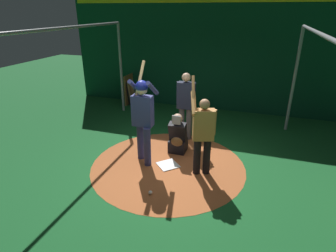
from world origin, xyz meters
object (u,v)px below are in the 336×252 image
at_px(visitor, 203,132).
at_px(baseball_0, 209,147).
at_px(umpire, 186,103).
at_px(catcher, 178,137).
at_px(home_plate, 168,165).
at_px(bat_rack, 132,89).
at_px(baseball_1, 150,192).
at_px(batter, 143,114).

height_order(visitor, baseball_0, visitor).
bearing_deg(umpire, catcher, 2.47).
relative_size(home_plate, visitor, 0.21).
height_order(umpire, bat_rack, umpire).
distance_m(umpire, baseball_1, 2.74).
bearing_deg(bat_rack, umpire, 47.63).
distance_m(batter, visitor, 1.34).
bearing_deg(batter, baseball_1, 27.88).
xyz_separation_m(batter, visitor, (0.07, 1.32, -0.21)).
relative_size(catcher, visitor, 0.49).
xyz_separation_m(baseball_0, baseball_1, (2.19, -0.71, 0.00)).
height_order(umpire, baseball_0, umpire).
bearing_deg(baseball_0, visitor, 1.33).
bearing_deg(catcher, baseball_1, -0.06).
relative_size(baseball_0, baseball_1, 1.00).
distance_m(visitor, baseball_1, 1.56).
bearing_deg(catcher, home_plate, -1.73).
relative_size(batter, catcher, 2.23).
bearing_deg(batter, catcher, 138.60).
height_order(batter, catcher, batter).
xyz_separation_m(catcher, bat_rack, (-3.25, -2.73, 0.10)).
relative_size(batter, bat_rack, 2.08).
relative_size(home_plate, baseball_0, 5.68).
bearing_deg(baseball_1, visitor, 144.70).
distance_m(catcher, baseball_1, 1.81).
bearing_deg(batter, visitor, 86.91).
xyz_separation_m(visitor, bat_rack, (-3.99, -3.46, -0.45)).
bearing_deg(umpire, batter, -20.75).
bearing_deg(baseball_1, baseball_0, 162.04).
distance_m(home_plate, baseball_0, 1.31).
xyz_separation_m(visitor, baseball_0, (-1.15, -0.03, -0.90)).
relative_size(batter, umpire, 1.25).
bearing_deg(catcher, visitor, 44.77).
distance_m(batter, catcher, 1.17).
xyz_separation_m(home_plate, bat_rack, (-3.93, -2.71, 0.48)).
distance_m(home_plate, visitor, 1.20).
relative_size(umpire, baseball_0, 23.85).
bearing_deg(baseball_1, batter, -152.12).
distance_m(umpire, visitor, 1.72).
bearing_deg(umpire, baseball_1, 0.73).
xyz_separation_m(home_plate, baseball_1, (1.10, 0.02, 0.03)).
xyz_separation_m(umpire, baseball_0, (0.39, 0.74, -0.95)).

